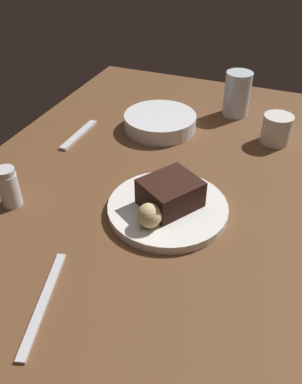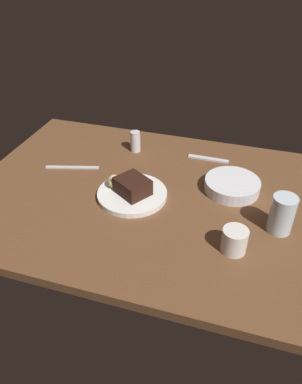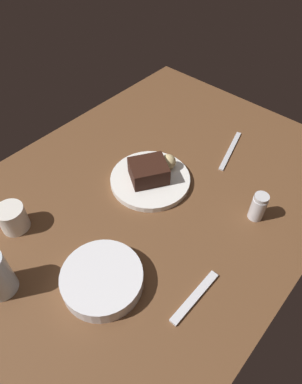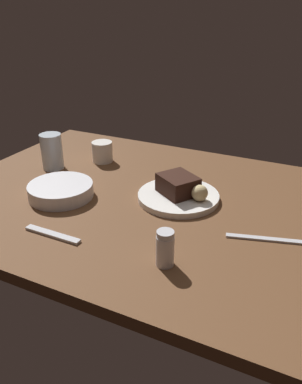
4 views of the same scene
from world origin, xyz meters
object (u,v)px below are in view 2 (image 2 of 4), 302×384
at_px(dessert_plate, 132,194).
at_px(water_glass, 282,214).
at_px(coffee_cup, 234,240).
at_px(bread_roll, 114,181).
at_px(butter_knife, 72,167).
at_px(chocolate_cake_slice, 133,186).
at_px(dessert_spoon, 208,159).
at_px(salt_shaker, 135,142).
at_px(side_bowl, 232,185).

bearing_deg(dessert_plate, water_glass, 176.44).
bearing_deg(coffee_cup, dessert_plate, -23.59).
bearing_deg(water_glass, bread_roll, -4.34).
bearing_deg(butter_knife, dessert_plate, 143.88).
height_order(coffee_cup, butter_knife, coffee_cup).
bearing_deg(coffee_cup, chocolate_cake_slice, -23.40).
bearing_deg(coffee_cup, dessert_spoon, -71.92).
bearing_deg(coffee_cup, salt_shaker, -45.41).
xyz_separation_m(chocolate_cake_slice, side_bowl, (-0.30, -0.13, -0.02)).
distance_m(salt_shaker, butter_knife, 0.26).
height_order(bread_roll, side_bowl, bread_roll).
distance_m(bread_roll, side_bowl, 0.38).
relative_size(bread_roll, water_glass, 0.38).
height_order(chocolate_cake_slice, salt_shaker, salt_shaker).
relative_size(bread_roll, salt_shaker, 0.55).
distance_m(water_glass, dessert_spoon, 0.42).
bearing_deg(chocolate_cake_slice, coffee_cup, 156.60).
xyz_separation_m(chocolate_cake_slice, salt_shaker, (0.09, -0.29, -0.00)).
relative_size(salt_shaker, side_bowl, 0.45).
relative_size(bread_roll, coffee_cup, 0.64).
bearing_deg(water_glass, dessert_spoon, -51.60).
xyz_separation_m(chocolate_cake_slice, bread_roll, (0.07, -0.01, -0.00)).
bearing_deg(butter_knife, side_bowl, 167.45).
xyz_separation_m(bread_roll, salt_shaker, (0.02, -0.27, 0.00)).
bearing_deg(dessert_plate, salt_shaker, -72.98).
xyz_separation_m(dessert_spoon, butter_knife, (0.46, 0.20, -0.00)).
height_order(dessert_plate, dessert_spoon, dessert_plate).
distance_m(chocolate_cake_slice, coffee_cup, 0.37).
relative_size(salt_shaker, butter_knife, 0.42).
relative_size(bread_roll, dessert_spoon, 0.29).
height_order(dessert_plate, salt_shaker, salt_shaker).
bearing_deg(water_glass, salt_shaker, -30.05).
bearing_deg(side_bowl, butter_knife, 3.09).
bearing_deg(salt_shaker, dessert_spoon, -176.81).
relative_size(dessert_plate, salt_shaker, 2.79).
bearing_deg(dessert_plate, bread_roll, -9.73).
bearing_deg(water_glass, dessert_plate, -3.56).
bearing_deg(side_bowl, salt_shaker, -21.90).
distance_m(coffee_cup, dessert_spoon, 0.47).
distance_m(dessert_plate, water_glass, 0.46).
relative_size(salt_shaker, dessert_spoon, 0.53).
bearing_deg(dessert_spoon, bread_roll, -131.27).
relative_size(dessert_spoon, butter_knife, 0.79).
distance_m(chocolate_cake_slice, side_bowl, 0.33).
relative_size(dessert_plate, chocolate_cake_slice, 2.26).
distance_m(bread_roll, water_glass, 0.52).
xyz_separation_m(water_glass, coffee_cup, (0.11, 0.12, -0.02)).
xyz_separation_m(bread_roll, coffee_cup, (-0.40, 0.16, -0.00)).
distance_m(dessert_plate, coffee_cup, 0.37).
relative_size(side_bowl, coffee_cup, 2.61).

